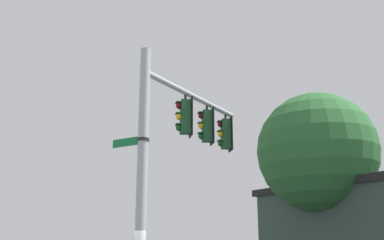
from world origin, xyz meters
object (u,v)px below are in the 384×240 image
(traffic_light_nearest_pole, at_px, (185,117))
(traffic_light_mid_inner, at_px, (206,126))
(street_name_sign, at_px, (136,141))
(traffic_light_mid_outer, at_px, (225,134))

(traffic_light_nearest_pole, distance_m, traffic_light_mid_inner, 1.32)
(traffic_light_mid_inner, bearing_deg, traffic_light_nearest_pole, 137.10)
(traffic_light_nearest_pole, distance_m, street_name_sign, 2.33)
(street_name_sign, bearing_deg, traffic_light_mid_inner, -46.99)
(traffic_light_nearest_pole, relative_size, street_name_sign, 1.40)
(traffic_light_mid_inner, xyz_separation_m, traffic_light_mid_outer, (0.97, -0.90, 0.00))
(traffic_light_nearest_pole, xyz_separation_m, traffic_light_mid_inner, (0.97, -0.90, 0.00))
(traffic_light_nearest_pole, bearing_deg, street_name_sign, 130.37)
(traffic_light_mid_inner, distance_m, street_name_sign, 3.54)
(traffic_light_nearest_pole, height_order, traffic_light_mid_outer, same)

